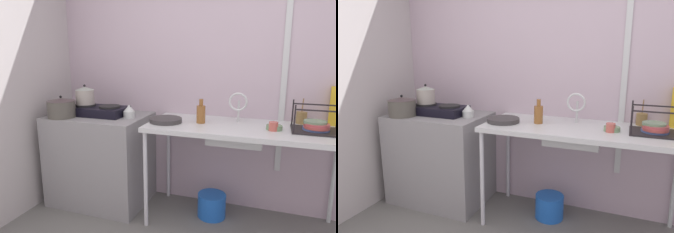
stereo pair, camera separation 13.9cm
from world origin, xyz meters
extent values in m
cube|color=#BBA7B4|center=(0.00, 1.69, 1.40)|extent=(4.56, 0.10, 2.79)
cube|color=silver|center=(0.36, 1.63, 1.54)|extent=(0.05, 0.01, 2.24)
cube|color=gray|center=(-1.32, 1.30, 0.45)|extent=(0.93, 0.67, 0.90)
cube|color=silver|center=(0.06, 1.30, 0.88)|extent=(1.61, 0.67, 0.04)
cylinder|color=silver|center=(-0.70, 1.01, 0.43)|extent=(0.04, 0.04, 0.86)
cylinder|color=silver|center=(-0.70, 1.60, 0.43)|extent=(0.04, 0.04, 0.86)
cylinder|color=silver|center=(0.83, 1.60, 0.43)|extent=(0.04, 0.04, 0.86)
cube|color=black|center=(-1.34, 1.30, 0.94)|extent=(0.57, 0.31, 0.08)
cylinder|color=black|center=(-1.47, 1.30, 0.99)|extent=(0.20, 0.20, 0.02)
cylinder|color=black|center=(-1.20, 1.30, 0.99)|extent=(0.20, 0.20, 0.02)
cylinder|color=#A69E92|center=(-1.47, 1.30, 1.07)|extent=(0.18, 0.18, 0.14)
cone|color=#9BA497|center=(-1.47, 1.30, 1.15)|extent=(0.18, 0.18, 0.03)
sphere|color=black|center=(-1.47, 1.30, 1.18)|extent=(0.02, 0.02, 0.02)
cylinder|color=#4B4840|center=(-1.59, 1.09, 0.97)|extent=(0.26, 0.26, 0.16)
cone|color=#493C3D|center=(-1.59, 1.09, 1.07)|extent=(0.26, 0.26, 0.03)
sphere|color=black|center=(-1.59, 1.09, 1.09)|extent=(0.02, 0.02, 0.02)
cylinder|color=silver|center=(-0.99, 1.30, 0.93)|extent=(0.11, 0.11, 0.06)
cone|color=silver|center=(-0.99, 1.30, 0.99)|extent=(0.10, 0.10, 0.06)
cube|color=silver|center=(0.00, 1.30, 0.82)|extent=(0.45, 0.28, 0.15)
cylinder|color=silver|center=(0.00, 1.47, 0.99)|extent=(0.02, 0.02, 0.19)
torus|color=silver|center=(0.00, 1.40, 1.08)|extent=(0.16, 0.02, 0.16)
cylinder|color=#373434|center=(-0.60, 1.23, 0.91)|extent=(0.29, 0.29, 0.04)
cylinder|color=black|center=(0.44, 1.18, 1.01)|extent=(0.01, 0.01, 0.22)
cylinder|color=black|center=(0.44, 1.46, 1.01)|extent=(0.01, 0.01, 0.22)
cylinder|color=black|center=(0.61, 1.18, 1.09)|extent=(0.33, 0.01, 0.01)
cylinder|color=black|center=(0.61, 1.46, 1.09)|extent=(0.33, 0.01, 0.01)
cube|color=black|center=(0.61, 1.32, 0.90)|extent=(0.35, 0.30, 0.01)
cylinder|color=#546BA9|center=(0.61, 1.33, 0.92)|extent=(0.20, 0.20, 0.02)
cylinder|color=#B34844|center=(0.61, 1.31, 0.94)|extent=(0.19, 0.19, 0.02)
cylinder|color=#B9494E|center=(0.62, 1.31, 0.95)|extent=(0.18, 0.18, 0.02)
cylinder|color=gray|center=(0.60, 1.33, 0.97)|extent=(0.17, 0.17, 0.02)
cylinder|color=#BC584B|center=(0.30, 1.24, 0.93)|extent=(0.07, 0.07, 0.07)
cylinder|color=#6E9064|center=(0.30, 1.28, 0.91)|extent=(0.12, 0.12, 0.04)
cylinder|color=brown|center=(-0.30, 1.31, 0.97)|extent=(0.08, 0.08, 0.15)
cylinder|color=brown|center=(-0.30, 1.31, 1.08)|extent=(0.03, 0.03, 0.06)
cylinder|color=olive|center=(0.52, 1.58, 0.95)|extent=(0.09, 0.09, 0.10)
cylinder|color=olive|center=(0.52, 1.58, 1.02)|extent=(0.02, 0.05, 0.19)
cylinder|color=blue|center=(-0.19, 1.35, 0.11)|extent=(0.26, 0.26, 0.22)
camera|label=1|loc=(0.28, -1.19, 1.50)|focal=32.11mm
camera|label=2|loc=(0.41, -1.14, 1.50)|focal=32.11mm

